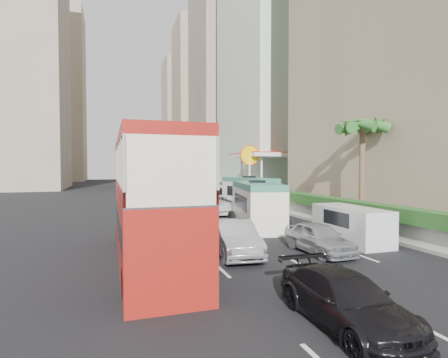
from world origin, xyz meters
name	(u,v)px	position (x,y,z in m)	size (l,w,h in m)	color
ground_plane	(281,250)	(0.00, 0.00, 0.00)	(200.00, 200.00, 0.00)	black
double_decker_bus	(150,200)	(-6.00, 0.00, 2.53)	(2.50, 11.00, 5.06)	maroon
car_silver_lane_a	(235,255)	(-2.36, -0.13, 0.00)	(1.60, 4.59, 1.51)	#ADAFB4
car_silver_lane_b	(318,253)	(1.35, -0.99, 0.00)	(1.62, 4.03, 1.37)	#ADAFB4
car_black	(345,325)	(-2.12, -7.40, 0.00)	(1.79, 4.39, 1.27)	black
van_asset	(221,213)	(1.16, 13.06, 0.00)	(2.46, 5.34, 1.48)	silver
minibus_near	(257,205)	(1.36, 5.96, 1.44)	(2.16, 6.48, 2.87)	silver
minibus_far	(249,194)	(4.13, 14.07, 1.46)	(2.20, 6.59, 2.92)	silver
panel_van_near	(351,225)	(4.22, 0.47, 0.90)	(1.81, 4.51, 1.81)	silver
panel_van_far	(227,194)	(4.41, 20.87, 0.92)	(1.83, 4.58, 1.83)	silver
sidewalk	(252,198)	(9.00, 25.00, 0.09)	(6.00, 120.00, 0.18)	#99968C
kerb_wall	(271,202)	(6.20, 14.00, 0.68)	(0.30, 44.00, 1.00)	silver
hedge	(271,193)	(6.20, 14.00, 1.53)	(1.10, 44.00, 0.70)	#2D6626
palm_tree	(362,175)	(7.80, 4.00, 3.38)	(0.36, 0.36, 6.40)	brown
shell_station	(267,176)	(10.00, 23.00, 2.75)	(6.50, 8.00, 5.50)	silver
tower_stripe	(284,2)	(18.00, 34.00, 29.00)	(16.00, 18.00, 58.00)	white
tower_mid	(232,70)	(18.00, 58.00, 25.00)	(16.00, 16.00, 50.00)	tan
tower_far_a	(200,103)	(17.00, 82.00, 22.00)	(14.00, 14.00, 44.00)	tan
tower_far_b	(185,120)	(17.00, 104.00, 20.00)	(14.00, 14.00, 40.00)	tan
tower_left_a	(8,39)	(-24.00, 55.00, 26.00)	(18.00, 18.00, 52.00)	tan
tower_left_b	(53,96)	(-22.00, 90.00, 23.00)	(16.00, 16.00, 46.00)	tan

